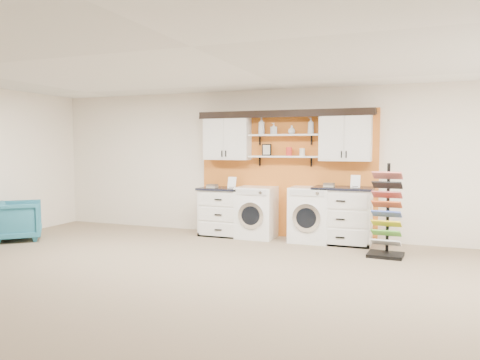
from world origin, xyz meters
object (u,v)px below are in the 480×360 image
at_px(base_cabinet_right, 343,216).
at_px(armchair, 18,220).
at_px(base_cabinet_left, 225,212).
at_px(washer, 257,212).
at_px(sample_rack, 386,226).
at_px(dryer, 310,214).

relative_size(base_cabinet_right, armchair, 1.30).
distance_m(base_cabinet_left, washer, 0.66).
bearing_deg(armchair, base_cabinet_left, -104.83).
bearing_deg(washer, base_cabinet_left, 179.70).
distance_m(base_cabinet_right, sample_rack, 1.05).
bearing_deg(armchair, base_cabinet_right, -115.05).
xyz_separation_m(base_cabinet_right, washer, (-1.60, -0.00, -0.02)).
bearing_deg(base_cabinet_right, dryer, -179.67).
bearing_deg(base_cabinet_left, sample_rack, -13.18).
distance_m(washer, armchair, 4.39).
height_order(sample_rack, armchair, sample_rack).
xyz_separation_m(washer, dryer, (1.02, 0.00, 0.01)).
distance_m(dryer, armchair, 5.35).
bearing_deg(base_cabinet_right, sample_rack, -42.61).
xyz_separation_m(base_cabinet_right, dryer, (-0.58, -0.00, -0.01)).
xyz_separation_m(base_cabinet_left, armchair, (-3.37, -1.76, -0.10)).
height_order(base_cabinet_left, sample_rack, sample_rack).
distance_m(sample_rack, armchair, 6.49).
relative_size(dryer, sample_rack, 0.68).
bearing_deg(base_cabinet_right, washer, -179.88).
relative_size(base_cabinet_left, washer, 0.98).
height_order(base_cabinet_right, dryer, base_cabinet_right).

